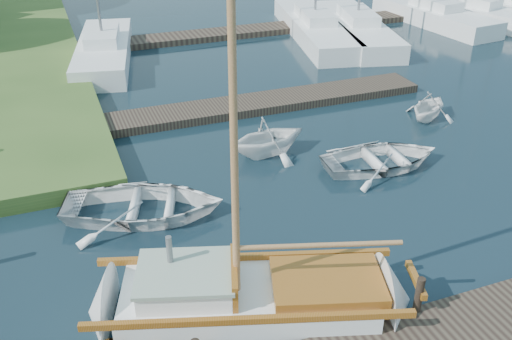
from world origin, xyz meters
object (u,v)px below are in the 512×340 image
object	(u,v)px
tender_a	(143,202)
marina_boat_5	(434,14)
sailboat	(256,301)
marina_boat_7	(503,5)
marina_boat_0	(104,49)
tender_d	(430,103)
marina_boat_6	(474,12)
tender_c	(382,155)
marina_boat_4	(357,27)
tender_b	(268,134)
mooring_post_2	(419,295)
marina_boat_3	(314,26)

from	to	relation	value
tender_a	marina_boat_5	world-z (taller)	marina_boat_5
sailboat	marina_boat_7	size ratio (longest dim) A/B	0.80
sailboat	marina_boat_0	world-z (taller)	marina_boat_0
marina_boat_5	marina_boat_7	size ratio (longest dim) A/B	0.93
tender_d	marina_boat_6	bearing A→B (deg)	-77.16
tender_c	marina_boat_4	distance (m)	13.99
tender_a	marina_boat_7	bearing A→B (deg)	-41.41
sailboat	marina_boat_6	size ratio (longest dim) A/B	0.91
tender_d	marina_boat_0	distance (m)	14.52
tender_b	marina_boat_4	world-z (taller)	marina_boat_4
tender_a	tender_d	bearing A→B (deg)	-57.43
tender_c	tender_a	bearing A→B (deg)	95.31
mooring_post_2	marina_boat_3	xyz separation A→B (m)	(7.14, 19.27, -0.13)
marina_boat_0	marina_boat_5	bearing A→B (deg)	-78.35
marina_boat_0	marina_boat_4	xyz separation A→B (m)	(12.62, -0.70, -0.00)
marina_boat_4	marina_boat_7	bearing A→B (deg)	-69.63
marina_boat_3	marina_boat_5	size ratio (longest dim) A/B	1.00
marina_boat_0	marina_boat_3	bearing A→B (deg)	-77.71
sailboat	marina_boat_7	distance (m)	28.96
tender_a	tender_c	distance (m)	7.19
marina_boat_6	marina_boat_7	xyz separation A→B (m)	(2.75, 0.78, 0.01)
marina_boat_4	marina_boat_3	bearing A→B (deg)	80.35
tender_c	marina_boat_3	bearing A→B (deg)	-13.44
tender_a	marina_boat_3	bearing A→B (deg)	-21.84
tender_c	marina_boat_7	distance (m)	21.60
sailboat	tender_b	size ratio (longest dim) A/B	3.83
marina_boat_3	mooring_post_2	bearing A→B (deg)	171.01
marina_boat_0	tender_c	bearing A→B (deg)	-142.86
tender_a	tender_b	size ratio (longest dim) A/B	1.60
mooring_post_2	sailboat	xyz separation A→B (m)	(-2.91, 1.34, -0.36)
sailboat	tender_b	xyz separation A→B (m)	(2.89, 6.55, 0.33)
marina_boat_6	marina_boat_7	bearing A→B (deg)	-93.30
marina_boat_4	marina_boat_0	bearing A→B (deg)	100.55
mooring_post_2	tender_a	bearing A→B (deg)	126.82
tender_a	sailboat	bearing A→B (deg)	-143.85
sailboat	tender_a	xyz separation A→B (m)	(-1.41, 4.42, 0.08)
tender_b	tender_d	xyz separation A→B (m)	(6.39, 0.55, -0.11)
sailboat	tender_d	distance (m)	11.69
marina_boat_5	marina_boat_6	distance (m)	2.42
tender_c	marina_boat_3	distance (m)	14.03
sailboat	marina_boat_3	bearing A→B (deg)	78.31
tender_a	marina_boat_6	world-z (taller)	marina_boat_6
tender_a	marina_boat_4	bearing A→B (deg)	-28.31
tender_d	marina_boat_0	size ratio (longest dim) A/B	0.21
mooring_post_2	sailboat	size ratio (longest dim) A/B	0.08
sailboat	marina_boat_3	size ratio (longest dim) A/B	0.86
tender_b	marina_boat_7	bearing A→B (deg)	-67.56
mooring_post_2	marina_boat_7	bearing A→B (deg)	45.09
tender_b	marina_boat_0	bearing A→B (deg)	8.72
marina_boat_0	tender_b	bearing A→B (deg)	-151.37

